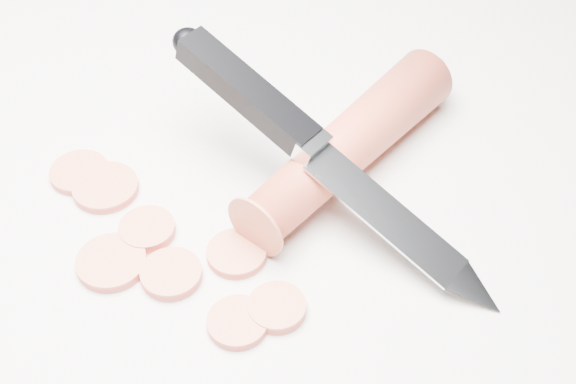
% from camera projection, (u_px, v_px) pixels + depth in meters
% --- Properties ---
extents(ground, '(2.40, 2.40, 0.00)m').
position_uv_depth(ground, '(207.00, 175.00, 0.50)').
color(ground, silver).
rests_on(ground, ground).
extents(carrot, '(0.09, 0.18, 0.04)m').
position_uv_depth(carrot, '(349.00, 144.00, 0.49)').
color(carrot, '#C53E28').
rests_on(carrot, ground).
extents(carrot_slice_0, '(0.04, 0.04, 0.01)m').
position_uv_depth(carrot_slice_0, '(105.00, 188.00, 0.49)').
color(carrot_slice_0, '#CC6243').
rests_on(carrot_slice_0, ground).
extents(carrot_slice_1, '(0.04, 0.04, 0.01)m').
position_uv_depth(carrot_slice_1, '(112.00, 263.00, 0.45)').
color(carrot_slice_1, '#CC6243').
rests_on(carrot_slice_1, ground).
extents(carrot_slice_2, '(0.03, 0.03, 0.01)m').
position_uv_depth(carrot_slice_2, '(147.00, 229.00, 0.47)').
color(carrot_slice_2, '#CC6243').
rests_on(carrot_slice_2, ground).
extents(carrot_slice_3, '(0.03, 0.03, 0.01)m').
position_uv_depth(carrot_slice_3, '(238.00, 322.00, 0.42)').
color(carrot_slice_3, '#CC6243').
rests_on(carrot_slice_3, ground).
extents(carrot_slice_4, '(0.03, 0.03, 0.01)m').
position_uv_depth(carrot_slice_4, '(277.00, 308.00, 0.43)').
color(carrot_slice_4, '#CC6243').
rests_on(carrot_slice_4, ground).
extents(carrot_slice_5, '(0.04, 0.04, 0.01)m').
position_uv_depth(carrot_slice_5, '(80.00, 173.00, 0.50)').
color(carrot_slice_5, '#CC6243').
rests_on(carrot_slice_5, ground).
extents(carrot_slice_6, '(0.03, 0.03, 0.01)m').
position_uv_depth(carrot_slice_6, '(237.00, 253.00, 0.46)').
color(carrot_slice_6, '#CC6243').
rests_on(carrot_slice_6, ground).
extents(carrot_slice_7, '(0.03, 0.03, 0.01)m').
position_uv_depth(carrot_slice_7, '(171.00, 274.00, 0.45)').
color(carrot_slice_7, '#CC6243').
rests_on(carrot_slice_7, ground).
extents(kitchen_knife, '(0.24, 0.10, 0.08)m').
position_uv_depth(kitchen_knife, '(331.00, 159.00, 0.46)').
color(kitchen_knife, silver).
rests_on(kitchen_knife, ground).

